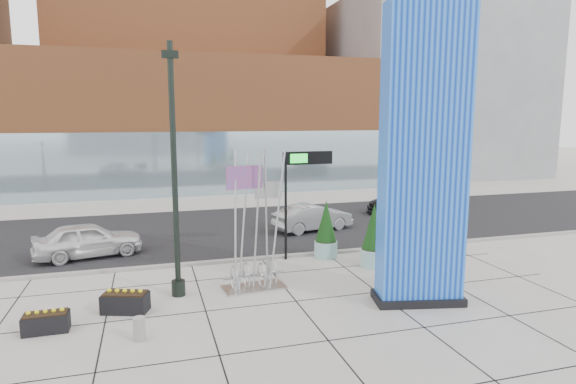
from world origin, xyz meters
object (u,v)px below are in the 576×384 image
object	(u,v)px
lamp_post	(175,196)
concrete_bollard	(139,329)
public_art_sculpture	(254,253)
blue_pylon	(423,163)
overhead_street_sign	(304,167)
car_white_west	(88,240)
car_silver_mid	(313,217)

from	to	relation	value
lamp_post	concrete_bollard	size ratio (longest dim) A/B	12.93
public_art_sculpture	concrete_bollard	distance (m)	5.11
blue_pylon	concrete_bollard	size ratio (longest dim) A/B	14.59
public_art_sculpture	overhead_street_sign	xyz separation A→B (m)	(2.86, 3.10, 2.67)
blue_pylon	car_white_west	distance (m)	14.59
lamp_post	car_silver_mid	bearing A→B (deg)	45.75
lamp_post	public_art_sculpture	bearing A→B (deg)	-1.04
car_white_west	car_silver_mid	distance (m)	11.29
blue_pylon	car_white_west	xyz separation A→B (m)	(-11.09, 8.66, -3.87)
concrete_bollard	car_white_west	xyz separation A→B (m)	(-2.23, 8.99, 0.44)
car_silver_mid	lamp_post	bearing A→B (deg)	121.74
lamp_post	blue_pylon	bearing A→B (deg)	-20.52
overhead_street_sign	public_art_sculpture	bearing A→B (deg)	-134.16
concrete_bollard	car_white_west	world-z (taller)	car_white_west
car_white_west	lamp_post	bearing A→B (deg)	-162.41
car_silver_mid	concrete_bollard	bearing A→B (deg)	127.09
public_art_sculpture	concrete_bollard	bearing A→B (deg)	-146.71
blue_pylon	car_silver_mid	xyz separation A→B (m)	(0.02, 10.68, -3.92)
overhead_street_sign	car_silver_mid	xyz separation A→B (m)	(2.10, 4.78, -3.27)
car_silver_mid	car_white_west	bearing A→B (deg)	86.27
public_art_sculpture	car_silver_mid	distance (m)	9.33
public_art_sculpture	concrete_bollard	size ratio (longest dim) A/B	7.66
concrete_bollard	car_silver_mid	size ratio (longest dim) A/B	0.15
public_art_sculpture	car_white_west	size ratio (longest dim) A/B	1.12
concrete_bollard	car_white_west	bearing A→B (deg)	103.93
blue_pylon	overhead_street_sign	world-z (taller)	blue_pylon
overhead_street_sign	car_silver_mid	world-z (taller)	overhead_street_sign
overhead_street_sign	car_silver_mid	distance (m)	6.16
lamp_post	car_silver_mid	xyz separation A→B (m)	(7.63, 7.83, -2.76)
blue_pylon	public_art_sculpture	distance (m)	6.57
car_white_west	concrete_bollard	bearing A→B (deg)	-179.39
car_white_west	overhead_street_sign	bearing A→B (deg)	-120.38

